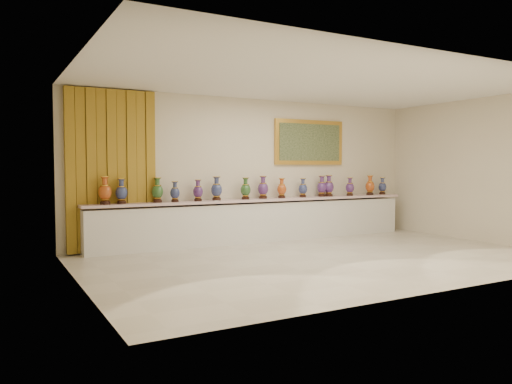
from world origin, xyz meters
The scene contains 19 objects.
ground centered at (0.00, 0.00, 0.00)m, with size 8.00×8.00×0.00m, color beige.
room centered at (-2.33, 2.44, 1.60)m, with size 8.00×8.00×8.00m.
counter centered at (0.00, 2.27, 0.44)m, with size 7.28×0.48×0.90m.
vase_0 centered at (-3.20, 2.23, 1.13)m, with size 0.29×0.29×0.50m.
vase_1 centered at (-2.90, 2.26, 1.11)m, with size 0.27×0.27×0.46m.
vase_2 centered at (-2.22, 2.28, 1.11)m, with size 0.28×0.28×0.47m.
vase_3 centered at (-1.89, 2.23, 1.08)m, with size 0.24×0.24×0.39m.
vase_4 centered at (-1.41, 2.26, 1.09)m, with size 0.20×0.20×0.42m.
vase_5 centered at (-1.02, 2.25, 1.11)m, with size 0.24×0.24×0.48m.
vase_6 centered at (-0.37, 2.24, 1.10)m, with size 0.21×0.21×0.45m.
vase_7 centered at (0.07, 2.28, 1.11)m, with size 0.26×0.26×0.48m.
vase_8 centered at (0.53, 2.28, 1.09)m, with size 0.22×0.22×0.43m.
vase_9 centered at (1.07, 2.28, 1.09)m, with size 0.19×0.19×0.42m.
vase_10 centered at (1.58, 2.27, 1.11)m, with size 0.28×0.28×0.47m.
vase_11 centered at (1.75, 2.24, 1.11)m, with size 0.23×0.23×0.48m.
vase_12 centered at (2.33, 2.21, 1.09)m, with size 0.19×0.19×0.42m.
vase_13 centered at (2.95, 2.23, 1.11)m, with size 0.27×0.27×0.46m.
vase_14 centered at (3.38, 2.27, 1.08)m, with size 0.22×0.22×0.41m.
label_card centered at (-1.08, 2.13, 0.90)m, with size 0.10×0.06×0.00m, color white.
Camera 1 is at (-5.09, -6.83, 1.59)m, focal length 35.00 mm.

